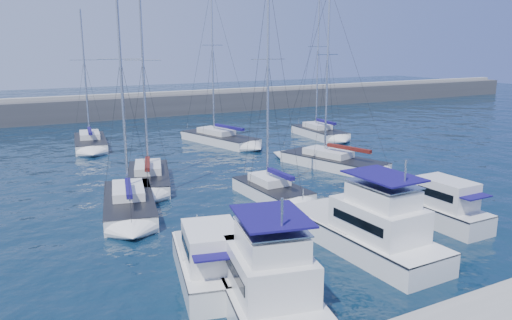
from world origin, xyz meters
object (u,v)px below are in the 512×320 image
sailboat_mid_a (129,203)px  sailboat_back_b (220,138)px  sailboat_mid_d (333,162)px  sailboat_back_a (90,142)px  motor_yacht_port_outer (210,263)px  motor_yacht_stbd_inner (367,231)px  sailboat_back_c (319,132)px  sailboat_mid_c (272,190)px  sailboat_mid_b (148,178)px  motor_yacht_stbd_outer (438,208)px  motor_yacht_port_inner (265,283)px

sailboat_mid_a → sailboat_back_b: size_ratio=0.92×
sailboat_mid_d → sailboat_back_a: (-16.87, 19.16, -0.00)m
motor_yacht_port_outer → sailboat_mid_d: size_ratio=0.46×
sailboat_back_b → motor_yacht_stbd_inner: bearing=-114.9°
sailboat_back_c → sailboat_mid_d: bearing=-118.1°
motor_yacht_stbd_inner → sailboat_mid_d: sailboat_mid_d is taller
sailboat_mid_c → sailboat_back_b: bearing=74.6°
sailboat_mid_b → sailboat_mid_a: bearing=-100.9°
sailboat_mid_c → sailboat_back_a: sailboat_mid_c is taller
sailboat_mid_b → sailboat_back_a: 16.88m
sailboat_mid_a → sailboat_back_c: 30.74m
sailboat_mid_b → sailboat_back_c: 25.56m
sailboat_back_b → motor_yacht_stbd_outer: bearing=-102.5°
sailboat_back_a → sailboat_back_b: sailboat_back_b is taller
sailboat_back_a → motor_yacht_stbd_inner: bearing=-69.6°
motor_yacht_port_outer → motor_yacht_stbd_inner: bearing=9.4°
sailboat_mid_c → sailboat_back_a: size_ratio=1.06×
motor_yacht_stbd_inner → sailboat_mid_c: 10.39m
sailboat_mid_d → sailboat_back_a: size_ratio=1.08×
motor_yacht_port_outer → sailboat_back_a: (1.04, 34.00, -0.43)m
motor_yacht_stbd_inner → sailboat_mid_c: bearing=86.8°
sailboat_back_a → sailboat_mid_c: bearing=-63.9°
sailboat_mid_a → sailboat_mid_b: 6.27m
motor_yacht_port_inner → motor_yacht_stbd_inner: same height
motor_yacht_port_inner → sailboat_mid_c: bearing=71.7°
sailboat_mid_c → sailboat_back_b: sailboat_back_b is taller
motor_yacht_port_outer → motor_yacht_stbd_inner: motor_yacht_stbd_inner is taller
sailboat_mid_a → sailboat_mid_c: sailboat_mid_a is taller
sailboat_mid_a → sailboat_back_a: (1.71, 22.40, -0.01)m
motor_yacht_stbd_outer → sailboat_back_b: (-1.24, 28.87, -0.42)m
motor_yacht_port_outer → motor_yacht_stbd_outer: size_ratio=1.02×
motor_yacht_port_outer → sailboat_back_c: (25.58, 27.62, -0.40)m
sailboat_back_b → sailboat_back_c: bearing=-24.4°
sailboat_back_b → motor_yacht_port_inner: bearing=-126.3°
sailboat_mid_a → motor_yacht_stbd_outer: bearing=-22.2°
sailboat_mid_b → sailboat_back_b: size_ratio=0.89×
motor_yacht_stbd_outer → sailboat_mid_c: size_ratio=0.46×
motor_yacht_port_outer → sailboat_mid_a: 11.63m
motor_yacht_stbd_inner → sailboat_back_b: sailboat_back_b is taller
motor_yacht_port_inner → motor_yacht_port_outer: bearing=120.7°
motor_yacht_stbd_outer → sailboat_mid_c: 10.96m
sailboat_mid_c → motor_yacht_stbd_outer: bearing=-56.9°
sailboat_mid_d → sailboat_back_b: sailboat_back_b is taller
motor_yacht_port_outer → sailboat_back_c: bearing=60.7°
motor_yacht_stbd_inner → sailboat_mid_d: bearing=57.3°
motor_yacht_port_outer → sailboat_back_b: bearing=78.5°
sailboat_mid_d → sailboat_back_c: sailboat_back_c is taller
motor_yacht_port_inner → sailboat_back_a: (0.03, 37.15, -0.62)m
motor_yacht_stbd_outer → motor_yacht_stbd_inner: bearing=-168.8°
sailboat_mid_b → sailboat_mid_d: bearing=8.3°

